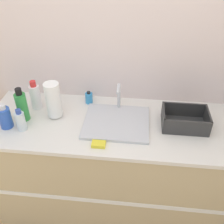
{
  "coord_description": "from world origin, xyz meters",
  "views": [
    {
      "loc": [
        0.18,
        -1.15,
        2.13
      ],
      "look_at": [
        0.02,
        0.3,
        1.06
      ],
      "focal_mm": 42.0,
      "sensor_mm": 36.0,
      "label": 1
    }
  ],
  "objects_px": {
    "bottle_white_spray": "(35,96)",
    "bottle_green": "(22,106)",
    "bottle_blue": "(5,117)",
    "sink": "(117,121)",
    "paper_towel_roll": "(53,100)",
    "soap_dispenser": "(89,98)",
    "bottle_clear": "(21,121)",
    "dish_rack": "(185,121)"
  },
  "relations": [
    {
      "from": "bottle_clear",
      "to": "bottle_green",
      "type": "bearing_deg",
      "value": 103.52
    },
    {
      "from": "bottle_clear",
      "to": "soap_dispenser",
      "type": "height_order",
      "value": "bottle_clear"
    },
    {
      "from": "bottle_white_spray",
      "to": "bottle_clear",
      "type": "height_order",
      "value": "bottle_white_spray"
    },
    {
      "from": "bottle_white_spray",
      "to": "bottle_green",
      "type": "distance_m",
      "value": 0.16
    },
    {
      "from": "bottle_white_spray",
      "to": "bottle_green",
      "type": "bearing_deg",
      "value": -105.21
    },
    {
      "from": "dish_rack",
      "to": "bottle_clear",
      "type": "bearing_deg",
      "value": -171.84
    },
    {
      "from": "bottle_green",
      "to": "paper_towel_roll",
      "type": "bearing_deg",
      "value": 15.88
    },
    {
      "from": "sink",
      "to": "paper_towel_roll",
      "type": "relative_size",
      "value": 1.69
    },
    {
      "from": "dish_rack",
      "to": "bottle_blue",
      "type": "relative_size",
      "value": 1.72
    },
    {
      "from": "paper_towel_roll",
      "to": "bottle_clear",
      "type": "distance_m",
      "value": 0.27
    },
    {
      "from": "paper_towel_roll",
      "to": "bottle_green",
      "type": "relative_size",
      "value": 1.06
    },
    {
      "from": "bottle_white_spray",
      "to": "bottle_blue",
      "type": "bearing_deg",
      "value": -118.12
    },
    {
      "from": "paper_towel_roll",
      "to": "dish_rack",
      "type": "distance_m",
      "value": 0.95
    },
    {
      "from": "paper_towel_roll",
      "to": "bottle_clear",
      "type": "bearing_deg",
      "value": -136.62
    },
    {
      "from": "sink",
      "to": "bottle_white_spray",
      "type": "relative_size",
      "value": 2.0
    },
    {
      "from": "dish_rack",
      "to": "bottle_clear",
      "type": "xyz_separation_m",
      "value": [
        -1.14,
        -0.16,
        0.03
      ]
    },
    {
      "from": "dish_rack",
      "to": "bottle_blue",
      "type": "distance_m",
      "value": 1.27
    },
    {
      "from": "paper_towel_roll",
      "to": "soap_dispenser",
      "type": "relative_size",
      "value": 2.72
    },
    {
      "from": "soap_dispenser",
      "to": "bottle_blue",
      "type": "bearing_deg",
      "value": -145.68
    },
    {
      "from": "bottle_white_spray",
      "to": "bottle_blue",
      "type": "distance_m",
      "value": 0.29
    },
    {
      "from": "paper_towel_roll",
      "to": "bottle_white_spray",
      "type": "height_order",
      "value": "paper_towel_roll"
    },
    {
      "from": "dish_rack",
      "to": "bottle_clear",
      "type": "relative_size",
      "value": 1.88
    },
    {
      "from": "bottle_blue",
      "to": "sink",
      "type": "bearing_deg",
      "value": 9.15
    },
    {
      "from": "sink",
      "to": "bottle_white_spray",
      "type": "distance_m",
      "value": 0.66
    },
    {
      "from": "bottle_white_spray",
      "to": "bottle_green",
      "type": "height_order",
      "value": "bottle_green"
    },
    {
      "from": "bottle_green",
      "to": "bottle_white_spray",
      "type": "bearing_deg",
      "value": 74.79
    },
    {
      "from": "soap_dispenser",
      "to": "bottle_white_spray",
      "type": "bearing_deg",
      "value": -164.61
    },
    {
      "from": "bottle_clear",
      "to": "soap_dispenser",
      "type": "distance_m",
      "value": 0.56
    },
    {
      "from": "sink",
      "to": "paper_towel_roll",
      "type": "distance_m",
      "value": 0.48
    },
    {
      "from": "soap_dispenser",
      "to": "dish_rack",
      "type": "bearing_deg",
      "value": -16.57
    },
    {
      "from": "bottle_white_spray",
      "to": "bottle_green",
      "type": "xyz_separation_m",
      "value": [
        -0.04,
        -0.15,
        0.01
      ]
    },
    {
      "from": "dish_rack",
      "to": "bottle_clear",
      "type": "height_order",
      "value": "bottle_clear"
    },
    {
      "from": "sink",
      "to": "bottle_green",
      "type": "xyz_separation_m",
      "value": [
        -0.68,
        -0.03,
        0.1
      ]
    },
    {
      "from": "bottle_white_spray",
      "to": "bottle_blue",
      "type": "xyz_separation_m",
      "value": [
        -0.14,
        -0.25,
        -0.02
      ]
    },
    {
      "from": "bottle_green",
      "to": "bottle_blue",
      "type": "height_order",
      "value": "bottle_green"
    },
    {
      "from": "sink",
      "to": "bottle_white_spray",
      "type": "height_order",
      "value": "bottle_white_spray"
    },
    {
      "from": "bottle_white_spray",
      "to": "bottle_clear",
      "type": "bearing_deg",
      "value": -92.98
    },
    {
      "from": "bottle_green",
      "to": "bottle_blue",
      "type": "distance_m",
      "value": 0.14
    },
    {
      "from": "dish_rack",
      "to": "bottle_green",
      "type": "xyz_separation_m",
      "value": [
        -1.17,
        -0.05,
        0.07
      ]
    },
    {
      "from": "paper_towel_roll",
      "to": "bottle_clear",
      "type": "xyz_separation_m",
      "value": [
        -0.19,
        -0.18,
        -0.07
      ]
    },
    {
      "from": "bottle_blue",
      "to": "soap_dispenser",
      "type": "xyz_separation_m",
      "value": [
        0.53,
        0.36,
        -0.04
      ]
    },
    {
      "from": "sink",
      "to": "bottle_clear",
      "type": "distance_m",
      "value": 0.67
    }
  ]
}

